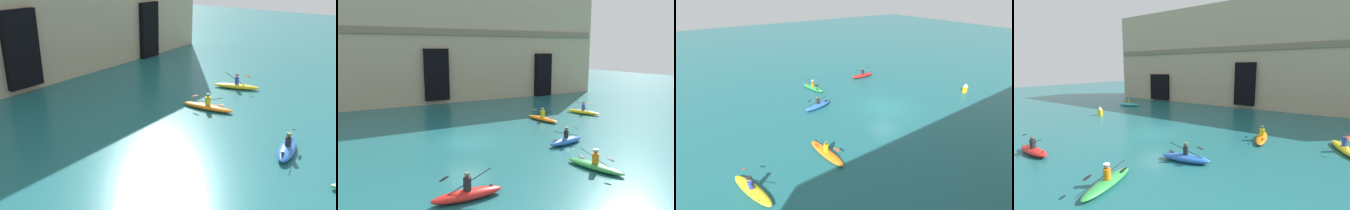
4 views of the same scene
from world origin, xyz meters
The scene contains 4 objects.
ground_plane centered at (0.00, 0.00, 0.00)m, with size 120.00×120.00×0.00m, color #1E6066.
kayak_orange centered at (7.93, 2.72, 0.21)m, with size 1.21×3.48×1.06m.
kayak_yellow centered at (12.86, 3.22, 0.22)m, with size 1.76×3.42×1.23m.
kayak_blue centered at (5.27, -3.55, 0.25)m, with size 2.94×1.29×1.11m.
Camera 1 is at (-11.50, -8.87, 8.95)m, focal length 40.00 mm.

